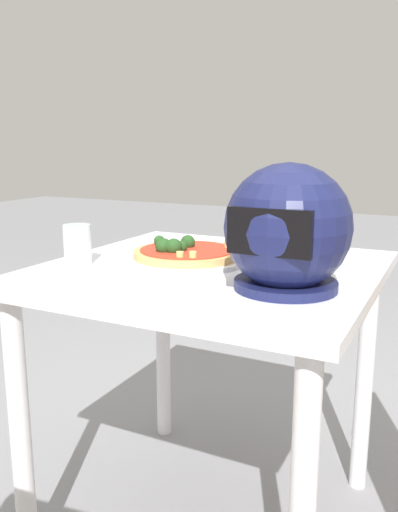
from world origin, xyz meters
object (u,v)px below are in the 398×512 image
(pizza, at_px, (185,252))
(motorcycle_helmet, at_px, (287,230))
(dining_table, at_px, (211,308))
(drinking_glass, at_px, (77,245))

(pizza, relative_size, motorcycle_helmet, 1.06)
(dining_table, xyz_separation_m, drinking_glass, (0.31, 0.14, 0.16))
(pizza, xyz_separation_m, motorcycle_helmet, (-0.32, 0.15, 0.10))
(pizza, relative_size, drinking_glass, 2.75)
(pizza, xyz_separation_m, drinking_glass, (0.23, 0.15, 0.03))
(dining_table, bearing_deg, drinking_glass, 23.30)
(motorcycle_helmet, height_order, drinking_glass, motorcycle_helmet)
(dining_table, bearing_deg, pizza, -12.04)
(motorcycle_helmet, relative_size, drinking_glass, 2.60)
(dining_table, distance_m, drinking_glass, 0.38)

